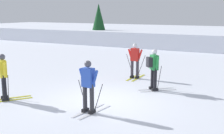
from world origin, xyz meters
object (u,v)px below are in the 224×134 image
at_px(skier_green, 154,68).
at_px(conifer_far_left, 99,21).
at_px(skier_blue, 88,85).
at_px(skier_yellow, 4,76).
at_px(skier_red, 135,60).

bearing_deg(skier_green, conifer_far_left, 127.35).
distance_m(skier_blue, skier_yellow, 3.46).
bearing_deg(conifer_far_left, skier_blue, -60.55).
relative_size(skier_blue, skier_green, 1.00).
bearing_deg(skier_green, skier_red, 132.91).
xyz_separation_m(skier_blue, skier_green, (0.89, 3.53, 0.04)).
distance_m(skier_yellow, skier_green, 5.76).
distance_m(skier_red, conifer_far_left, 16.08).
relative_size(skier_blue, skier_red, 1.00).
relative_size(skier_blue, skier_yellow, 1.00).
height_order(skier_blue, skier_green, same).
height_order(skier_red, conifer_far_left, conifer_far_left).
xyz_separation_m(skier_yellow, conifer_far_left, (-6.74, 18.31, 1.39)).
height_order(skier_red, skier_green, same).
xyz_separation_m(skier_blue, skier_yellow, (-3.45, -0.27, 0.00)).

